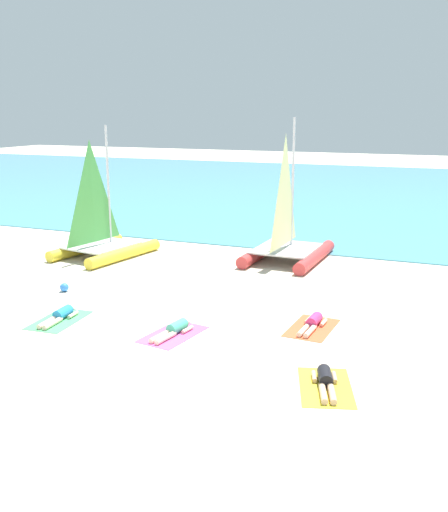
# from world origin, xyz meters

# --- Properties ---
(ground_plane) EXTENTS (120.00, 120.00, 0.00)m
(ground_plane) POSITION_xyz_m (0.00, 10.00, 0.00)
(ground_plane) COLOR beige
(ocean_water) EXTENTS (120.00, 40.00, 0.05)m
(ocean_water) POSITION_xyz_m (0.00, 31.27, 0.03)
(ocean_water) COLOR #4C9EB7
(ocean_water) RESTS_ON ground
(sailboat_yellow) EXTENTS (3.18, 4.35, 5.17)m
(sailboat_yellow) POSITION_xyz_m (-6.32, 7.66, 0.77)
(sailboat_yellow) COLOR yellow
(sailboat_yellow) RESTS_ON ground
(sailboat_red) EXTENTS (2.82, 4.29, 5.48)m
(sailboat_red) POSITION_xyz_m (0.73, 9.79, 0.82)
(sailboat_red) COLOR #CC3838
(sailboat_red) RESTS_ON ground
(towel_leftmost) EXTENTS (1.23, 1.97, 0.01)m
(towel_leftmost) POSITION_xyz_m (-3.28, 0.84, 0.01)
(towel_leftmost) COLOR #4CB266
(towel_leftmost) RESTS_ON ground
(sunbather_leftmost) EXTENTS (0.57, 1.57, 0.30)m
(sunbather_leftmost) POSITION_xyz_m (-3.28, 0.91, 0.13)
(sunbather_leftmost) COLOR #268CCC
(sunbather_leftmost) RESTS_ON towel_leftmost
(towel_center_left) EXTENTS (1.38, 2.05, 0.01)m
(towel_center_left) POSITION_xyz_m (0.18, 1.07, 0.01)
(towel_center_left) COLOR #D84C99
(towel_center_left) RESTS_ON ground
(sunbather_center_left) EXTENTS (0.64, 1.57, 0.30)m
(sunbather_center_left) POSITION_xyz_m (0.19, 1.13, 0.13)
(sunbather_center_left) COLOR #3FB28C
(sunbather_center_left) RESTS_ON towel_center_left
(towel_center_right) EXTENTS (1.21, 1.96, 0.01)m
(towel_center_right) POSITION_xyz_m (3.44, 2.92, 0.01)
(towel_center_right) COLOR #EA5933
(towel_center_right) RESTS_ON ground
(sunbather_center_right) EXTENTS (0.56, 1.57, 0.30)m
(sunbather_center_right) POSITION_xyz_m (3.45, 2.98, 0.13)
(sunbather_center_right) COLOR #D83372
(sunbather_center_right) RESTS_ON towel_center_right
(towel_rightmost) EXTENTS (1.62, 2.14, 0.01)m
(towel_rightmost) POSITION_xyz_m (4.57, -0.44, 0.01)
(towel_rightmost) COLOR yellow
(towel_rightmost) RESTS_ON ground
(sunbather_rightmost) EXTENTS (0.84, 1.54, 0.30)m
(sunbather_rightmost) POSITION_xyz_m (4.55, -0.38, 0.13)
(sunbather_rightmost) COLOR black
(sunbather_rightmost) RESTS_ON towel_rightmost
(beach_ball) EXTENTS (0.29, 0.29, 0.29)m
(beach_ball) POSITION_xyz_m (-4.82, 3.16, 0.14)
(beach_ball) COLOR #337FE5
(beach_ball) RESTS_ON ground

